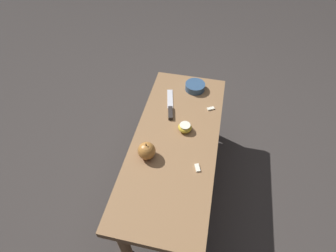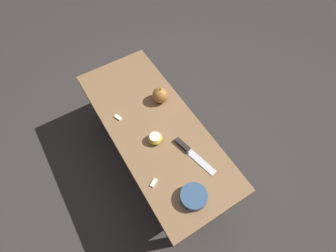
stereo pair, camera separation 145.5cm
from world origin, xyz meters
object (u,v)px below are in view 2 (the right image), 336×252
knife (189,150)px  apple_whole (160,95)px  apple_cut (155,138)px  bowl (194,197)px  wooden_bench (155,133)px

knife → apple_whole: 0.34m
apple_cut → bowl: (-0.33, 0.00, -0.00)m
apple_cut → wooden_bench: bearing=-25.7°
wooden_bench → knife: size_ratio=4.26×
apple_whole → bowl: apple_whole is taller
bowl → apple_cut: bearing=-0.7°
wooden_bench → apple_whole: 0.20m
knife → bowl: 0.23m
wooden_bench → apple_cut: 0.12m
bowl → wooden_bench: bearing=-5.5°
apple_cut → bowl: 0.33m
apple_whole → bowl: (-0.53, 0.15, -0.02)m
bowl → apple_whole: bearing=-16.0°
knife → apple_cut: size_ratio=3.43×
wooden_bench → bowl: size_ratio=8.90×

